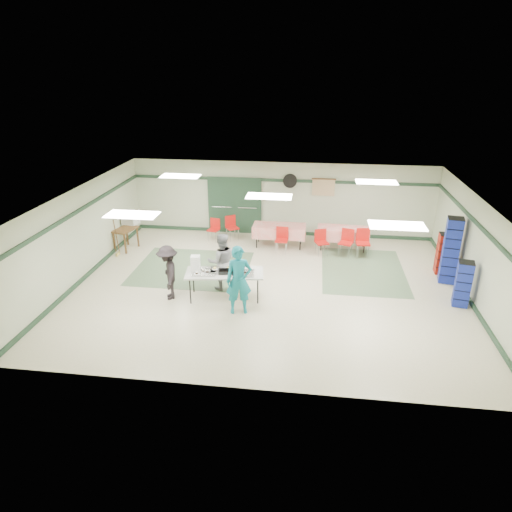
# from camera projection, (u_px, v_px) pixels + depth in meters

# --- Properties ---
(floor) EXTENTS (11.00, 11.00, 0.00)m
(floor) POSITION_uv_depth(u_px,v_px,m) (268.00, 287.00, 13.12)
(floor) COLOR beige
(floor) RESTS_ON ground
(ceiling) EXTENTS (11.00, 11.00, 0.00)m
(ceiling) POSITION_uv_depth(u_px,v_px,m) (269.00, 196.00, 12.07)
(ceiling) COLOR white
(ceiling) RESTS_ON wall_back
(wall_back) EXTENTS (11.00, 0.00, 11.00)m
(wall_back) POSITION_uv_depth(u_px,v_px,m) (281.00, 199.00, 16.70)
(wall_back) COLOR #B9C0A3
(wall_back) RESTS_ON floor
(wall_front) EXTENTS (11.00, 0.00, 11.00)m
(wall_front) POSITION_uv_depth(u_px,v_px,m) (243.00, 330.00, 8.48)
(wall_front) COLOR #B9C0A3
(wall_front) RESTS_ON floor
(wall_left) EXTENTS (0.00, 9.00, 9.00)m
(wall_left) POSITION_uv_depth(u_px,v_px,m) (81.00, 234.00, 13.25)
(wall_left) COLOR #B9C0A3
(wall_left) RESTS_ON floor
(wall_right) EXTENTS (0.00, 9.00, 9.00)m
(wall_right) POSITION_uv_depth(u_px,v_px,m) (477.00, 253.00, 11.93)
(wall_right) COLOR #B9C0A3
(wall_right) RESTS_ON floor
(trim_back) EXTENTS (11.00, 0.06, 0.10)m
(trim_back) POSITION_uv_depth(u_px,v_px,m) (282.00, 180.00, 16.40)
(trim_back) COLOR #203B28
(trim_back) RESTS_ON wall_back
(baseboard_back) EXTENTS (11.00, 0.06, 0.12)m
(baseboard_back) POSITION_uv_depth(u_px,v_px,m) (281.00, 232.00, 17.18)
(baseboard_back) COLOR #203B28
(baseboard_back) RESTS_ON floor
(trim_left) EXTENTS (0.06, 9.00, 0.10)m
(trim_left) POSITION_uv_depth(u_px,v_px,m) (78.00, 211.00, 12.97)
(trim_left) COLOR #203B28
(trim_left) RESTS_ON wall_back
(baseboard_left) EXTENTS (0.06, 9.00, 0.12)m
(baseboard_left) POSITION_uv_depth(u_px,v_px,m) (88.00, 274.00, 13.75)
(baseboard_left) COLOR #203B28
(baseboard_left) RESTS_ON floor
(trim_right) EXTENTS (0.06, 9.00, 0.10)m
(trim_right) POSITION_uv_depth(u_px,v_px,m) (481.00, 228.00, 11.67)
(trim_right) COLOR #203B28
(trim_right) RESTS_ON wall_back
(baseboard_right) EXTENTS (0.06, 9.00, 0.12)m
(baseboard_right) POSITION_uv_depth(u_px,v_px,m) (467.00, 297.00, 12.44)
(baseboard_right) COLOR #203B28
(baseboard_right) RESTS_ON floor
(green_patch_a) EXTENTS (3.50, 3.00, 0.01)m
(green_patch_a) POSITION_uv_depth(u_px,v_px,m) (192.00, 268.00, 14.33)
(green_patch_a) COLOR #5D7858
(green_patch_a) RESTS_ON floor
(green_patch_b) EXTENTS (2.50, 3.50, 0.01)m
(green_patch_b) POSITION_uv_depth(u_px,v_px,m) (363.00, 270.00, 14.15)
(green_patch_b) COLOR #5D7858
(green_patch_b) RESTS_ON floor
(double_door_left) EXTENTS (0.90, 0.06, 2.10)m
(double_door_left) POSITION_uv_depth(u_px,v_px,m) (222.00, 205.00, 17.03)
(double_door_left) COLOR gray
(double_door_left) RESTS_ON floor
(double_door_right) EXTENTS (0.90, 0.06, 2.10)m
(double_door_right) POSITION_uv_depth(u_px,v_px,m) (248.00, 206.00, 16.91)
(double_door_right) COLOR gray
(double_door_right) RESTS_ON floor
(door_frame) EXTENTS (2.00, 0.03, 2.15)m
(door_frame) POSITION_uv_depth(u_px,v_px,m) (235.00, 206.00, 16.95)
(door_frame) COLOR #203B28
(door_frame) RESTS_ON floor
(wall_fan) EXTENTS (0.50, 0.10, 0.50)m
(wall_fan) POSITION_uv_depth(u_px,v_px,m) (290.00, 181.00, 16.34)
(wall_fan) COLOR black
(wall_fan) RESTS_ON wall_back
(scroll_banner) EXTENTS (0.80, 0.02, 0.60)m
(scroll_banner) POSITION_uv_depth(u_px,v_px,m) (323.00, 187.00, 16.27)
(scroll_banner) COLOR #D2AF83
(scroll_banner) RESTS_ON wall_back
(serving_table) EXTENTS (2.16, 1.10, 0.76)m
(serving_table) POSITION_uv_depth(u_px,v_px,m) (224.00, 274.00, 12.24)
(serving_table) COLOR #B7B6B1
(serving_table) RESTS_ON floor
(sheet_tray_right) EXTENTS (0.66, 0.54, 0.02)m
(sheet_tray_right) POSITION_uv_depth(u_px,v_px,m) (242.00, 274.00, 12.11)
(sheet_tray_right) COLOR silver
(sheet_tray_right) RESTS_ON serving_table
(sheet_tray_mid) EXTENTS (0.68, 0.55, 0.02)m
(sheet_tray_mid) POSITION_uv_depth(u_px,v_px,m) (222.00, 270.00, 12.32)
(sheet_tray_mid) COLOR silver
(sheet_tray_mid) RESTS_ON serving_table
(sheet_tray_left) EXTENTS (0.66, 0.54, 0.02)m
(sheet_tray_left) POSITION_uv_depth(u_px,v_px,m) (204.00, 273.00, 12.18)
(sheet_tray_left) COLOR silver
(sheet_tray_left) RESTS_ON serving_table
(baking_pan) EXTENTS (0.48, 0.33, 0.08)m
(baking_pan) POSITION_uv_depth(u_px,v_px,m) (227.00, 271.00, 12.18)
(baking_pan) COLOR black
(baking_pan) RESTS_ON serving_table
(foam_box_stack) EXTENTS (0.26, 0.25, 0.44)m
(foam_box_stack) POSITION_uv_depth(u_px,v_px,m) (196.00, 263.00, 12.22)
(foam_box_stack) COLOR white
(foam_box_stack) RESTS_ON serving_table
(volunteer_teal) EXTENTS (0.74, 0.58, 1.80)m
(volunteer_teal) POSITION_uv_depth(u_px,v_px,m) (239.00, 280.00, 11.45)
(volunteer_teal) COLOR teal
(volunteer_teal) RESTS_ON floor
(volunteer_grey) EXTENTS (0.96, 0.85, 1.65)m
(volunteer_grey) POSITION_uv_depth(u_px,v_px,m) (222.00, 262.00, 12.72)
(volunteer_grey) COLOR gray
(volunteer_grey) RESTS_ON floor
(volunteer_dark) EXTENTS (0.87, 1.12, 1.52)m
(volunteer_dark) POSITION_uv_depth(u_px,v_px,m) (168.00, 273.00, 12.22)
(volunteer_dark) COLOR black
(volunteer_dark) RESTS_ON floor
(dining_table_a) EXTENTS (1.77, 0.86, 0.77)m
(dining_table_a) POSITION_uv_depth(u_px,v_px,m) (343.00, 233.00, 15.60)
(dining_table_a) COLOR red
(dining_table_a) RESTS_ON floor
(dining_table_b) EXTENTS (1.81, 0.81, 0.77)m
(dining_table_b) POSITION_uv_depth(u_px,v_px,m) (279.00, 230.00, 15.87)
(dining_table_b) COLOR red
(dining_table_b) RESTS_ON floor
(chair_a) EXTENTS (0.54, 0.54, 0.91)m
(chair_a) POSITION_uv_depth(u_px,v_px,m) (347.00, 240.00, 15.08)
(chair_a) COLOR red
(chair_a) RESTS_ON floor
(chair_b) EXTENTS (0.51, 0.51, 0.85)m
(chair_b) POSITION_uv_depth(u_px,v_px,m) (321.00, 239.00, 15.19)
(chair_b) COLOR red
(chair_b) RESTS_ON floor
(chair_c) EXTENTS (0.46, 0.46, 0.94)m
(chair_c) POSITION_uv_depth(u_px,v_px,m) (363.00, 240.00, 15.02)
(chair_c) COLOR red
(chair_c) RESTS_ON floor
(chair_d) EXTENTS (0.42, 0.42, 0.88)m
(chair_d) POSITION_uv_depth(u_px,v_px,m) (282.00, 237.00, 15.35)
(chair_d) COLOR red
(chair_d) RESTS_ON floor
(chair_loose_a) EXTENTS (0.56, 0.56, 0.87)m
(chair_loose_a) POSITION_uv_depth(u_px,v_px,m) (231.00, 225.00, 16.52)
(chair_loose_a) COLOR red
(chair_loose_a) RESTS_ON floor
(chair_loose_b) EXTENTS (0.45, 0.45, 0.80)m
(chair_loose_b) POSITION_uv_depth(u_px,v_px,m) (214.00, 227.00, 16.43)
(chair_loose_b) COLOR red
(chair_loose_b) RESTS_ON floor
(crate_stack_blue_a) EXTENTS (0.50, 0.50, 1.96)m
(crate_stack_blue_a) POSITION_uv_depth(u_px,v_px,m) (451.00, 251.00, 13.06)
(crate_stack_blue_a) COLOR #1A27A0
(crate_stack_blue_a) RESTS_ON floor
(crate_stack_red) EXTENTS (0.41, 0.41, 1.27)m
(crate_stack_red) POSITION_uv_depth(u_px,v_px,m) (444.00, 254.00, 13.75)
(crate_stack_red) COLOR maroon
(crate_stack_red) RESTS_ON floor
(crate_stack_blue_b) EXTENTS (0.45, 0.45, 1.25)m
(crate_stack_blue_b) POSITION_uv_depth(u_px,v_px,m) (463.00, 284.00, 11.88)
(crate_stack_blue_b) COLOR #1A27A0
(crate_stack_blue_b) RESTS_ON floor
(printer_table) EXTENTS (0.75, 0.97, 0.74)m
(printer_table) POSITION_uv_depth(u_px,v_px,m) (125.00, 232.00, 15.55)
(printer_table) COLOR brown
(printer_table) RESTS_ON floor
(office_printer) EXTENTS (0.57, 0.53, 0.40)m
(office_printer) POSITION_uv_depth(u_px,v_px,m) (130.00, 218.00, 15.93)
(office_printer) COLOR #B3B4AF
(office_printer) RESTS_ON printer_table
(broom) EXTENTS (0.05, 0.21, 1.24)m
(broom) POSITION_uv_depth(u_px,v_px,m) (116.00, 237.00, 15.05)
(broom) COLOR brown
(broom) RESTS_ON floor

